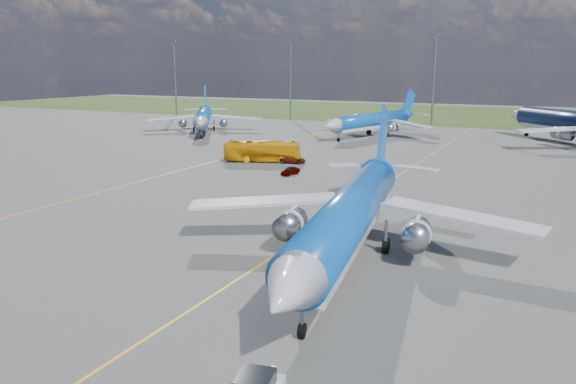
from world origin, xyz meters
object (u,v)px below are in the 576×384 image
at_px(main_airliner, 349,260).
at_px(bg_jet_nnw, 371,136).
at_px(bg_jet_nw, 204,132).
at_px(service_car_b, 293,160).
at_px(baggage_tug_c, 274,155).
at_px(apron_bus, 262,151).
at_px(service_car_a, 290,171).

bearing_deg(main_airliner, bg_jet_nnw, 97.61).
height_order(bg_jet_nw, service_car_b, bg_jet_nw).
distance_m(main_airliner, service_car_b, 45.58).
xyz_separation_m(service_car_b, baggage_tug_c, (-4.81, 2.76, -0.05)).
bearing_deg(bg_jet_nw, baggage_tug_c, -71.76).
height_order(apron_bus, baggage_tug_c, apron_bus).
bearing_deg(bg_jet_nnw, bg_jet_nw, -150.32).
xyz_separation_m(bg_jet_nnw, baggage_tug_c, (-5.21, -36.50, 0.53)).
height_order(main_airliner, baggage_tug_c, main_airliner).
relative_size(bg_jet_nw, bg_jet_nnw, 1.03).
xyz_separation_m(main_airliner, service_car_b, (-23.57, 39.01, 0.57)).
distance_m(bg_jet_nw, main_airliner, 91.53).
relative_size(apron_bus, baggage_tug_c, 2.35).
height_order(bg_jet_nnw, service_car_b, bg_jet_nnw).
distance_m(bg_jet_nnw, main_airliner, 81.62).
bearing_deg(service_car_a, service_car_b, 123.22).
bearing_deg(bg_jet_nnw, service_car_b, -75.47).
bearing_deg(bg_jet_nw, service_car_a, -75.28).
bearing_deg(main_airliner, bg_jet_nw, 122.65).
bearing_deg(bg_jet_nnw, main_airliner, -58.39).
distance_m(bg_jet_nnw, service_car_b, 39.26).
height_order(main_airliner, service_car_a, main_airliner).
xyz_separation_m(bg_jet_nw, baggage_tug_c, (32.29, -26.76, 0.53)).
xyz_separation_m(bg_jet_nw, bg_jet_nnw, (37.51, 9.74, 0.00)).
bearing_deg(service_car_a, apron_bus, 147.70).
bearing_deg(service_car_b, bg_jet_nnw, -12.60).
height_order(bg_jet_nw, baggage_tug_c, bg_jet_nw).
bearing_deg(service_car_b, service_car_a, -168.62).
distance_m(bg_jet_nnw, apron_bus, 40.53).
bearing_deg(baggage_tug_c, bg_jet_nw, 154.52).
relative_size(bg_jet_nnw, service_car_b, 8.88).
height_order(bg_jet_nw, main_airliner, main_airliner).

